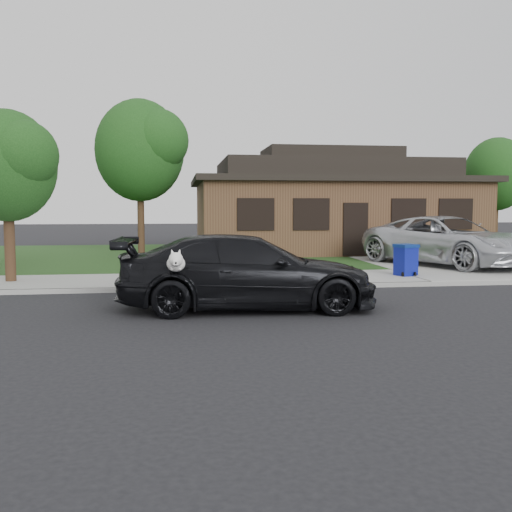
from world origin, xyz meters
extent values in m
plane|color=black|center=(0.00, 0.00, 0.00)|extent=(120.00, 120.00, 0.00)
cube|color=gray|center=(0.00, 5.00, 0.06)|extent=(60.00, 3.00, 0.12)
cube|color=gray|center=(0.00, 3.50, 0.06)|extent=(60.00, 0.12, 0.12)
cube|color=#193814|center=(0.00, 13.00, 0.07)|extent=(60.00, 13.00, 0.13)
cube|color=gray|center=(6.00, 10.00, 0.07)|extent=(4.50, 13.00, 0.14)
imported|color=black|center=(-1.57, 0.80, 0.78)|extent=(5.45, 2.41, 1.55)
ellipsoid|color=white|center=(-3.03, -0.20, 1.07)|extent=(0.34, 0.40, 0.30)
sphere|color=white|center=(-3.03, -0.43, 1.17)|extent=(0.26, 0.26, 0.26)
cube|color=white|center=(-3.03, -0.55, 1.12)|extent=(0.09, 0.12, 0.08)
sphere|color=black|center=(-3.03, -0.61, 1.12)|extent=(0.04, 0.04, 0.04)
cone|color=white|center=(-3.10, -0.38, 1.30)|extent=(0.11, 0.11, 0.14)
cone|color=white|center=(-2.96, -0.38, 1.30)|extent=(0.11, 0.11, 0.14)
imported|color=#B9BCC1|center=(6.10, 7.39, 0.98)|extent=(5.03, 6.62, 1.67)
cube|color=navy|center=(3.60, 4.91, 0.53)|extent=(0.64, 0.64, 0.83)
cube|color=navy|center=(3.60, 4.91, 0.99)|extent=(0.69, 0.69, 0.09)
cylinder|color=black|center=(3.42, 4.66, 0.18)|extent=(0.08, 0.14, 0.13)
cylinder|color=black|center=(3.78, 4.66, 0.18)|extent=(0.08, 0.14, 0.13)
cube|color=#422B1C|center=(4.00, 15.00, 1.63)|extent=(12.00, 8.00, 3.00)
cube|color=black|center=(4.00, 15.00, 3.25)|extent=(12.60, 8.60, 0.25)
cube|color=black|center=(4.00, 15.00, 3.78)|extent=(10.00, 6.50, 0.80)
cube|color=black|center=(4.00, 15.00, 4.48)|extent=(6.00, 3.50, 0.60)
cube|color=black|center=(4.00, 10.97, 1.23)|extent=(1.00, 0.06, 2.10)
cube|color=black|center=(0.00, 10.97, 1.83)|extent=(1.30, 0.05, 1.10)
cube|color=black|center=(2.20, 10.97, 1.83)|extent=(1.30, 0.05, 1.10)
cube|color=black|center=(6.20, 10.97, 1.83)|extent=(1.30, 0.05, 1.10)
cube|color=black|center=(8.20, 10.97, 1.83)|extent=(1.30, 0.05, 1.10)
cylinder|color=#332114|center=(-4.50, 13.00, 1.37)|extent=(0.28, 0.28, 2.48)
ellipsoid|color=#143811|center=(-4.50, 13.00, 4.41)|extent=(3.60, 3.60, 4.14)
sphere|color=#26591E|center=(-3.78, 12.46, 4.77)|extent=(2.52, 2.52, 2.52)
cylinder|color=#332114|center=(12.00, 14.50, 1.14)|extent=(0.28, 0.28, 2.03)
ellipsoid|color=#143811|center=(12.00, 14.50, 3.65)|extent=(3.00, 3.00, 3.45)
cylinder|color=#332114|center=(-7.50, 5.20, 1.02)|extent=(0.28, 0.28, 1.80)
ellipsoid|color=#143811|center=(-7.50, 5.20, 3.22)|extent=(2.60, 2.60, 2.99)
sphere|color=#26591E|center=(-6.98, 4.81, 3.48)|extent=(1.82, 1.82, 1.82)
camera|label=1|loc=(-2.98, -10.91, 2.14)|focal=40.00mm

